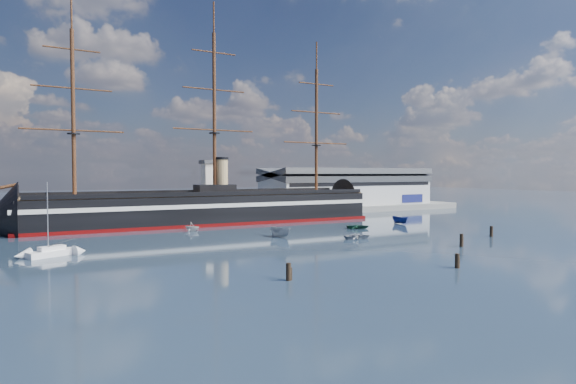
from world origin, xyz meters
TOP-DOWN VIEW (x-y plane):
  - ground at (0.00, 40.00)m, footprint 600.00×600.00m
  - quay at (10.00, 76.00)m, footprint 180.00×18.00m
  - warehouse at (58.00, 80.00)m, footprint 63.00×21.00m
  - quay_tower at (3.00, 73.00)m, footprint 5.00×5.00m
  - warship at (-4.31, 60.00)m, footprint 113.19×19.85m
  - sailboat at (-41.68, 25.53)m, footprint 7.69×4.94m
  - motorboat_b at (13.25, 17.21)m, footprint 2.09×3.61m
  - motorboat_c at (1.20, 27.56)m, footprint 6.93×3.98m
  - motorboat_d at (-11.29, 46.95)m, footprint 6.58×5.74m
  - motorboat_e at (24.54, 31.37)m, footprint 2.72×3.60m
  - motorboat_f at (40.82, 34.36)m, footprint 6.38×2.37m
  - piling_near_left at (-17.53, -8.22)m, footprint 0.64×0.64m
  - piling_near_mid at (6.81, -13.32)m, footprint 0.64×0.64m
  - piling_near_right at (23.21, -0.20)m, footprint 0.64×0.64m
  - piling_far_right at (39.72, 6.05)m, footprint 0.64×0.64m

SIDE VIEW (x-z plane):
  - ground at x=0.00m, z-range 0.00..0.00m
  - quay at x=10.00m, z-range -1.00..1.00m
  - motorboat_b at x=13.25m, z-range -0.79..0.79m
  - motorboat_c at x=1.20m, z-range -1.31..1.31m
  - motorboat_d at x=-11.29m, z-range -1.13..1.13m
  - motorboat_e at x=24.54m, z-range -0.78..0.78m
  - motorboat_f at x=40.82m, z-range -1.27..1.27m
  - piling_near_left at x=-17.53m, z-range -1.44..1.44m
  - piling_near_mid at x=6.81m, z-range -1.38..1.38m
  - piling_near_right at x=23.21m, z-range -1.52..1.52m
  - piling_far_right at x=39.72m, z-range -1.46..1.46m
  - sailboat at x=-41.68m, z-range -5.19..6.70m
  - warship at x=-4.31m, z-range -22.93..31.01m
  - warehouse at x=58.00m, z-range 2.18..13.78m
  - quay_tower at x=3.00m, z-range 2.25..17.25m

